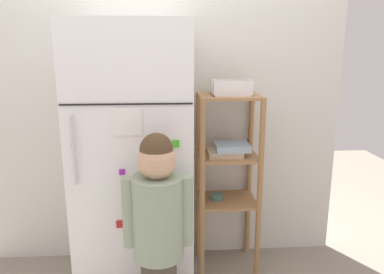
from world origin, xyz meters
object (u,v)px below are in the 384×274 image
Objects in this scene: refrigerator at (134,161)px; pantry_shelf_unit at (228,164)px; child_standing at (158,217)px; fruit_bin at (233,89)px.

pantry_shelf_unit is at bearing 13.03° from refrigerator.
refrigerator is at bearing -166.97° from pantry_shelf_unit.
child_standing is 0.76m from pantry_shelf_unit.
refrigerator is at bearing 107.97° from child_standing.
fruit_bin is at bearing 11.84° from refrigerator.
fruit_bin is at bearing -23.79° from pantry_shelf_unit.
refrigerator reaches higher than child_standing.
child_standing is 0.91× the size of pantry_shelf_unit.
pantry_shelf_unit is (0.60, 0.14, -0.08)m from refrigerator.
fruit_bin is (0.47, 0.59, 0.58)m from child_standing.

